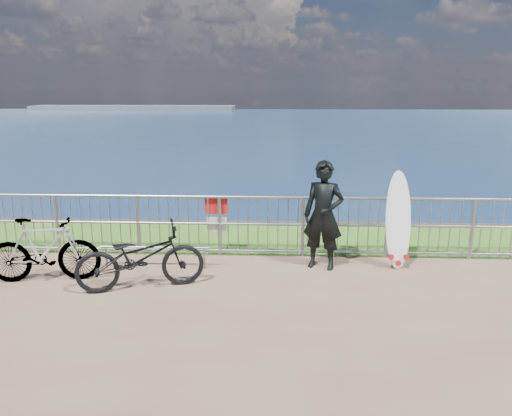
{
  "coord_description": "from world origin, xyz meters",
  "views": [
    {
      "loc": [
        0.54,
        -7.06,
        3.02
      ],
      "look_at": [
        0.17,
        1.2,
        1.0
      ],
      "focal_mm": 35.0,
      "sensor_mm": 36.0,
      "label": 1
    }
  ],
  "objects_px": {
    "surfer": "(323,215)",
    "surfboard": "(398,224)",
    "bicycle_near": "(140,257)",
    "bicycle_far": "(44,250)"
  },
  "relations": [
    {
      "from": "surfboard",
      "to": "bicycle_near",
      "type": "bearing_deg",
      "value": -164.4
    },
    {
      "from": "surfer",
      "to": "bicycle_near",
      "type": "distance_m",
      "value": 3.05
    },
    {
      "from": "surfer",
      "to": "bicycle_far",
      "type": "height_order",
      "value": "surfer"
    },
    {
      "from": "surfer",
      "to": "surfboard",
      "type": "height_order",
      "value": "surfer"
    },
    {
      "from": "surfer",
      "to": "surfboard",
      "type": "relative_size",
      "value": 1.11
    },
    {
      "from": "surfer",
      "to": "bicycle_near",
      "type": "relative_size",
      "value": 0.96
    },
    {
      "from": "bicycle_near",
      "to": "surfboard",
      "type": "bearing_deg",
      "value": -92.49
    },
    {
      "from": "surfboard",
      "to": "bicycle_far",
      "type": "height_order",
      "value": "surfboard"
    },
    {
      "from": "bicycle_near",
      "to": "bicycle_far",
      "type": "distance_m",
      "value": 1.61
    },
    {
      "from": "bicycle_near",
      "to": "bicycle_far",
      "type": "height_order",
      "value": "bicycle_far"
    }
  ]
}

